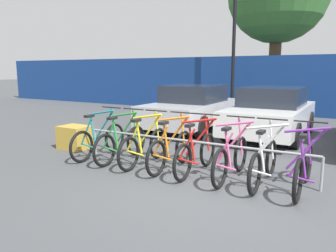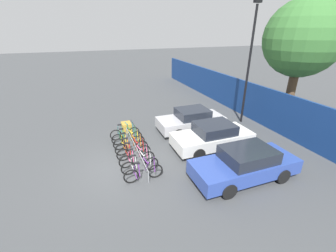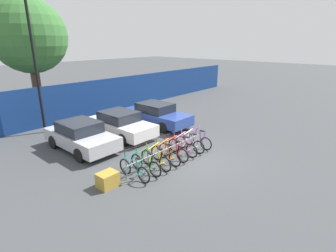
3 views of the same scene
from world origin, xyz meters
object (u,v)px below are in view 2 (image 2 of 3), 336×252
bicycle_pink (137,159)px  car_blue (245,164)px  bicycle_teal (125,133)px  bicycle_red (134,152)px  bicycle_purple (144,173)px  lamp_post (249,61)px  bicycle_green (127,137)px  bicycle_white (140,165)px  cargo_crate (126,127)px  tree_behind_hoarding (303,39)px  bike_rack (136,147)px  bicycle_yellow (129,142)px  bicycle_orange (132,147)px  car_white (212,136)px  car_silver (191,120)px

bicycle_pink → car_blue: (2.50, 4.06, 0.31)m
bicycle_teal → bicycle_red: (2.32, 0.00, 0.00)m
bicycle_purple → lamp_post: size_ratio=0.23×
bicycle_green → lamp_post: bearing=94.7°
bicycle_white → car_blue: bearing=64.0°
lamp_post → cargo_crate: 8.67m
lamp_post → bicycle_pink: bearing=-70.8°
tree_behind_hoarding → bike_rack: bearing=-85.6°
bike_rack → bicycle_red: size_ratio=2.75×
bicycle_white → tree_behind_hoarding: size_ratio=0.22×
bicycle_pink → cargo_crate: 4.03m
bicycle_yellow → lamp_post: (-0.98, 7.97, 3.70)m
bicycle_white → cargo_crate: (-4.57, 0.28, -0.10)m
car_blue → bicycle_orange: bearing=-132.2°
bicycle_orange → car_blue: 5.50m
cargo_crate → car_white: bearing=46.1°
bicycle_red → lamp_post: bearing=104.1°
bicycle_red → tree_behind_hoarding: bearing=94.9°
bicycle_orange → car_silver: bearing=111.9°
bicycle_orange → car_white: car_white is taller
bicycle_yellow → bicycle_red: (1.13, 0.00, 0.00)m
car_white → car_silver: bearing=-178.6°
bike_rack → car_silver: 4.35m
car_blue → cargo_crate: (-6.52, -3.78, -0.42)m
bicycle_purple → bicycle_teal: bearing=177.5°
bicycle_green → tree_behind_hoarding: size_ratio=0.22×
car_white → lamp_post: lamp_post is taller
bicycle_white → car_white: size_ratio=0.41×
bicycle_pink → bicycle_purple: same height
cargo_crate → car_blue: bearing=30.1°
bicycle_yellow → car_white: car_white is taller
bike_rack → bicycle_orange: bearing=-152.0°
bicycle_teal → car_silver: 4.12m
bicycle_yellow → bicycle_white: size_ratio=1.00×
bicycle_white → tree_behind_hoarding: 12.07m
bicycle_white → lamp_post: lamp_post is taller
bicycle_green → car_white: bearing=65.1°
car_silver → car_white: size_ratio=0.97×
bike_rack → bicycle_red: 0.31m
bicycle_red → bicycle_white: (1.22, 0.00, 0.00)m
bicycle_red → tree_behind_hoarding: (-1.06, 10.77, 4.95)m
lamp_post → car_silver: bearing=-89.2°
car_silver → car_blue: 5.23m
bicycle_teal → car_blue: 6.84m
bicycle_orange → car_silver: 4.39m
bicycle_green → bicycle_yellow: same height
bicycle_pink → tree_behind_hoarding: (-1.73, 10.77, 4.95)m
lamp_post → tree_behind_hoarding: bearing=69.5°
bicycle_teal → cargo_crate: bicycle_teal is taller
bicycle_white → bicycle_purple: size_ratio=1.00×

